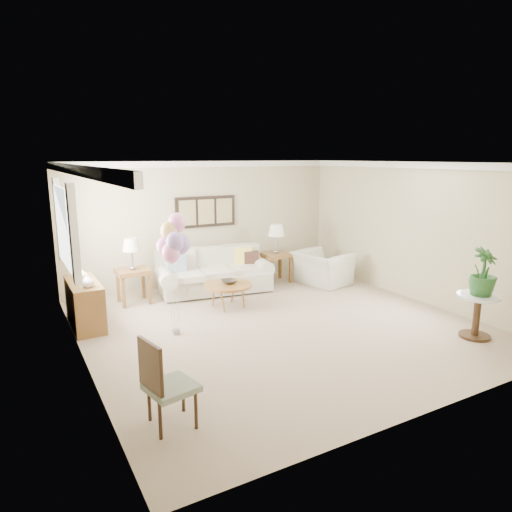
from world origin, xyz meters
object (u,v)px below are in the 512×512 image
at_px(accent_chair, 164,382).
at_px(armchair, 322,268).
at_px(sofa, 214,275).
at_px(balloon_cluster, 173,240).
at_px(coffee_table, 228,286).

bearing_deg(accent_chair, armchair, 37.23).
xyz_separation_m(sofa, balloon_cluster, (-1.45, -1.80, 1.13)).
bearing_deg(coffee_table, balloon_cluster, -148.47).
distance_m(sofa, armchair, 2.33).
xyz_separation_m(coffee_table, armchair, (2.44, 0.43, -0.06)).
bearing_deg(coffee_table, armchair, 9.93).
relative_size(sofa, accent_chair, 2.66).
relative_size(sofa, coffee_table, 2.88).
distance_m(coffee_table, accent_chair, 3.79).
bearing_deg(armchair, accent_chair, 115.64).
distance_m(coffee_table, balloon_cluster, 1.82).
xyz_separation_m(accent_chair, balloon_cluster, (0.93, 2.32, 0.99)).
relative_size(accent_chair, balloon_cluster, 0.50).
xyz_separation_m(armchair, accent_chair, (-4.63, -3.52, 0.14)).
xyz_separation_m(armchair, balloon_cluster, (-3.70, -1.20, 1.13)).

